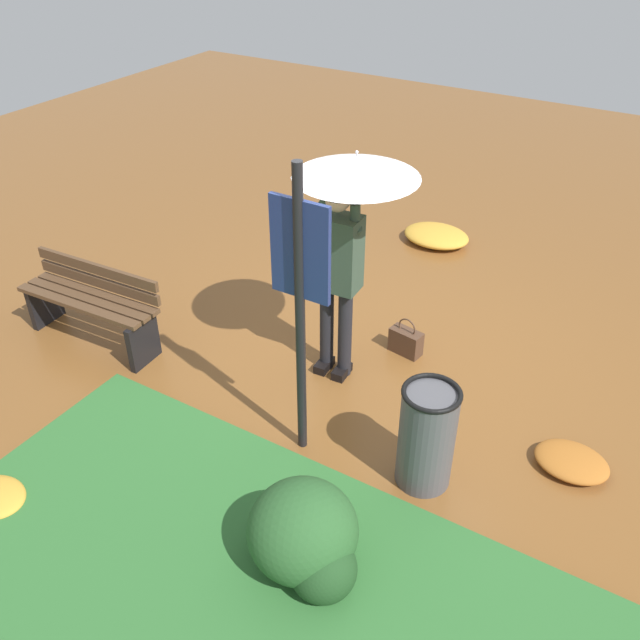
# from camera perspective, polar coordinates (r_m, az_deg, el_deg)

# --- Properties ---
(ground_plane) EXTENTS (18.00, 18.00, 0.00)m
(ground_plane) POSITION_cam_1_polar(r_m,az_deg,el_deg) (6.11, 3.80, -3.94)
(ground_plane) COLOR brown
(person_with_umbrella) EXTENTS (0.96, 0.96, 2.04)m
(person_with_umbrella) POSITION_cam_1_polar(r_m,az_deg,el_deg) (5.23, 2.32, 9.10)
(person_with_umbrella) COLOR black
(person_with_umbrella) RESTS_ON ground_plane
(info_sign_post) EXTENTS (0.44, 0.07, 2.30)m
(info_sign_post) POSITION_cam_1_polar(r_m,az_deg,el_deg) (4.48, -1.67, 3.00)
(info_sign_post) COLOR black
(info_sign_post) RESTS_ON ground_plane
(handbag) EXTENTS (0.32, 0.19, 0.37)m
(handbag) POSITION_cam_1_polar(r_m,az_deg,el_deg) (6.24, 7.23, -1.78)
(handbag) COLOR #4C3323
(handbag) RESTS_ON ground_plane
(park_bench) EXTENTS (1.40, 0.43, 0.75)m
(park_bench) POSITION_cam_1_polar(r_m,az_deg,el_deg) (6.56, -18.66, 1.37)
(park_bench) COLOR black
(park_bench) RESTS_ON ground_plane
(trash_bin) EXTENTS (0.42, 0.42, 0.83)m
(trash_bin) POSITION_cam_1_polar(r_m,az_deg,el_deg) (4.88, 8.97, -9.64)
(trash_bin) COLOR #4C4C51
(trash_bin) RESTS_ON ground_plane
(shrub_cluster) EXTENTS (0.77, 0.70, 0.63)m
(shrub_cluster) POSITION_cam_1_polar(r_m,az_deg,el_deg) (4.40, -1.14, -17.83)
(shrub_cluster) COLOR #285628
(shrub_cluster) RESTS_ON ground_plane
(leaf_pile_by_bench) EXTENTS (0.78, 0.62, 0.17)m
(leaf_pile_by_bench) POSITION_cam_1_polar(r_m,az_deg,el_deg) (8.21, 9.75, 7.01)
(leaf_pile_by_bench) COLOR gold
(leaf_pile_by_bench) RESTS_ON ground_plane
(leaf_pile_far_path) EXTENTS (0.55, 0.44, 0.12)m
(leaf_pile_far_path) POSITION_cam_1_polar(r_m,az_deg,el_deg) (5.48, 20.40, -11.09)
(leaf_pile_far_path) COLOR #A86023
(leaf_pile_far_path) RESTS_ON ground_plane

